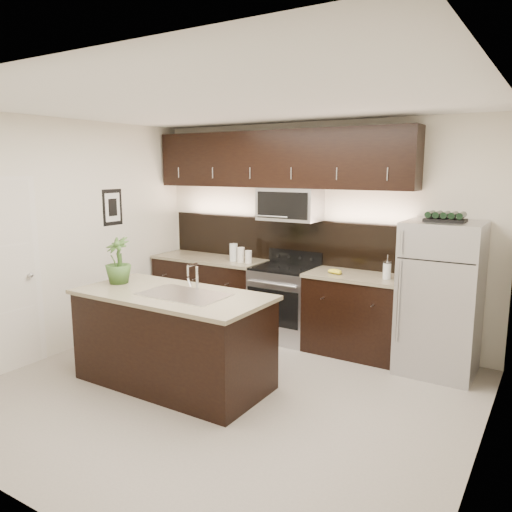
# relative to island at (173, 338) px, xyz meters

# --- Properties ---
(ground) EXTENTS (4.50, 4.50, 0.00)m
(ground) POSITION_rel_island_xyz_m (0.55, 0.08, -0.47)
(ground) COLOR gray
(ground) RESTS_ON ground
(room_walls) EXTENTS (4.52, 4.02, 2.71)m
(room_walls) POSITION_rel_island_xyz_m (0.44, 0.04, 1.22)
(room_walls) COLOR silver
(room_walls) RESTS_ON ground
(counter_run) EXTENTS (3.51, 0.65, 0.94)m
(counter_run) POSITION_rel_island_xyz_m (0.09, 1.77, -0.00)
(counter_run) COLOR black
(counter_run) RESTS_ON ground
(upper_fixtures) EXTENTS (3.49, 0.40, 1.66)m
(upper_fixtures) POSITION_rel_island_xyz_m (0.12, 1.91, 1.67)
(upper_fixtures) COLOR black
(upper_fixtures) RESTS_ON counter_run
(island) EXTENTS (1.96, 0.96, 0.94)m
(island) POSITION_rel_island_xyz_m (0.00, 0.00, 0.00)
(island) COLOR black
(island) RESTS_ON ground
(sink_faucet) EXTENTS (0.84, 0.50, 0.28)m
(sink_faucet) POSITION_rel_island_xyz_m (0.15, 0.01, 0.48)
(sink_faucet) COLOR silver
(sink_faucet) RESTS_ON island
(refrigerator) EXTENTS (0.78, 0.70, 1.61)m
(refrigerator) POSITION_rel_island_xyz_m (2.17, 1.71, 0.33)
(refrigerator) COLOR #B2B2B7
(refrigerator) RESTS_ON ground
(wine_rack) EXTENTS (0.40, 0.25, 0.10)m
(wine_rack) POSITION_rel_island_xyz_m (2.17, 1.71, 1.18)
(wine_rack) COLOR black
(wine_rack) RESTS_ON refrigerator
(plant) EXTENTS (0.29, 0.29, 0.49)m
(plant) POSITION_rel_island_xyz_m (-0.75, 0.02, 0.71)
(plant) COLOR #345622
(plant) RESTS_ON island
(canisters) EXTENTS (0.34, 0.12, 0.23)m
(canisters) POSITION_rel_island_xyz_m (-0.35, 1.71, 0.57)
(canisters) COLOR silver
(canisters) RESTS_ON counter_run
(french_press) EXTENTS (0.09, 0.09, 0.26)m
(french_press) POSITION_rel_island_xyz_m (1.60, 1.72, 0.57)
(french_press) COLOR silver
(french_press) RESTS_ON counter_run
(bananas) EXTENTS (0.21, 0.18, 0.05)m
(bananas) POSITION_rel_island_xyz_m (0.97, 1.69, 0.50)
(bananas) COLOR yellow
(bananas) RESTS_ON counter_run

